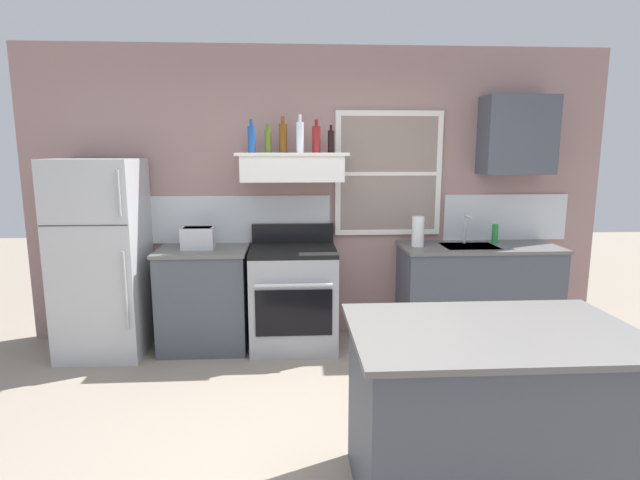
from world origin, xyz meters
The scene contains 19 objects.
ground_plane centered at (0.00, 0.00, 0.00)m, with size 16.00×16.00×0.00m, color gray.
back_wall centered at (0.03, 2.23, 1.35)m, with size 5.40×0.11×2.70m.
refrigerator centered at (-1.90, 1.84, 0.85)m, with size 0.70×0.72×1.70m.
counter_left_of_stove centered at (-1.05, 1.90, 0.46)m, with size 0.79×0.63×0.91m.
toaster centered at (-1.08, 1.90, 1.01)m, with size 0.30×0.20×0.19m.
stove_range centered at (-0.25, 1.86, 0.46)m, with size 0.76×0.69×1.09m.
range_hood_shelf centered at (-0.25, 1.96, 1.62)m, with size 0.96×0.52×0.24m.
bottle_blue_liqueur centered at (-0.60, 1.93, 1.86)m, with size 0.07×0.07×0.28m.
bottle_olive_oil_square centered at (-0.46, 1.98, 1.85)m, with size 0.06×0.06×0.25m.
bottle_amber_wine centered at (-0.33, 2.00, 1.88)m, with size 0.07×0.07×0.31m.
bottle_clear_tall centered at (-0.18, 1.90, 1.88)m, with size 0.06×0.06×0.32m.
bottle_red_label_wine centered at (-0.04, 1.96, 1.86)m, with size 0.07×0.07×0.28m.
bottle_balsamic_dark centered at (0.09, 1.99, 1.85)m, with size 0.06×0.06×0.24m.
counter_right_with_sink centered at (1.45, 1.90, 0.46)m, with size 1.43×0.63×0.91m.
sink_faucet centered at (1.35, 2.00, 1.08)m, with size 0.03×0.17×0.28m.
paper_towel_roll centered at (0.88, 1.90, 1.04)m, with size 0.11×0.11×0.27m, color white.
dish_soap_bottle centered at (1.63, 2.00, 1.00)m, with size 0.06×0.06×0.18m, color #268C3F.
kitchen_island centered at (0.71, -0.25, 0.46)m, with size 1.40×0.90×0.91m.
upper_cabinet_right centered at (1.80, 2.04, 1.90)m, with size 0.64×0.32×0.70m.
Camera 1 is at (-0.27, -2.56, 1.77)m, focal length 28.52 mm.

